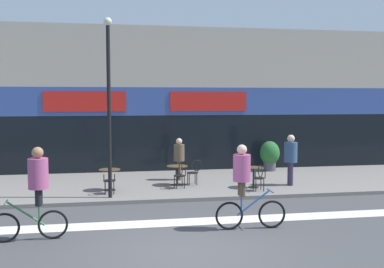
% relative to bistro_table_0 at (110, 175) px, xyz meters
% --- Properties ---
extents(ground_plane, '(120.00, 120.00, 0.00)m').
position_rel_bistro_table_0_xyz_m(ground_plane, '(1.61, -6.16, -0.64)').
color(ground_plane, '#424244').
extents(sidewalk_slab, '(40.00, 5.50, 0.12)m').
position_rel_bistro_table_0_xyz_m(sidewalk_slab, '(1.61, 1.09, -0.58)').
color(sidewalk_slab, slate).
rests_on(sidewalk_slab, ground).
extents(storefront_facade, '(40.00, 4.06, 6.32)m').
position_rel_bistro_table_0_xyz_m(storefront_facade, '(1.61, 5.81, 2.50)').
color(storefront_facade, '#B2A899').
rests_on(storefront_facade, ground).
extents(bike_lane_stripe, '(36.00, 0.70, 0.01)m').
position_rel_bistro_table_0_xyz_m(bike_lane_stripe, '(1.61, -3.91, -0.64)').
color(bike_lane_stripe, silver).
rests_on(bike_lane_stripe, ground).
extents(bistro_table_0, '(0.72, 0.72, 0.72)m').
position_rel_bistro_table_0_xyz_m(bistro_table_0, '(0.00, 0.00, 0.00)').
color(bistro_table_0, black).
rests_on(bistro_table_0, sidewalk_slab).
extents(bistro_table_1, '(0.75, 0.75, 0.70)m').
position_rel_bistro_table_0_xyz_m(bistro_table_1, '(2.40, 0.53, -0.01)').
color(bistro_table_1, black).
rests_on(bistro_table_1, sidewalk_slab).
extents(bistro_table_2, '(0.69, 0.69, 0.72)m').
position_rel_bistro_table_0_xyz_m(bistro_table_2, '(4.98, -0.38, -0.00)').
color(bistro_table_2, black).
rests_on(bistro_table_2, sidewalk_slab).
extents(cafe_chair_0_near, '(0.40, 0.57, 0.90)m').
position_rel_bistro_table_0_xyz_m(cafe_chair_0_near, '(0.00, -0.63, -0.00)').
color(cafe_chair_0_near, black).
rests_on(cafe_chair_0_near, sidewalk_slab).
extents(cafe_chair_1_near, '(0.45, 0.60, 0.90)m').
position_rel_bistro_table_0_xyz_m(cafe_chair_1_near, '(2.41, -0.09, -0.00)').
color(cafe_chair_1_near, black).
rests_on(cafe_chair_1_near, sidewalk_slab).
extents(cafe_chair_1_side, '(0.58, 0.42, 0.90)m').
position_rel_bistro_table_0_xyz_m(cafe_chair_1_side, '(3.02, 0.53, -0.00)').
color(cafe_chair_1_side, black).
rests_on(cafe_chair_1_side, sidewalk_slab).
extents(cafe_chair_2_near, '(0.41, 0.58, 0.90)m').
position_rel_bistro_table_0_xyz_m(cafe_chair_2_near, '(4.98, -1.00, -0.00)').
color(cafe_chair_2_near, black).
rests_on(cafe_chair_2_near, sidewalk_slab).
extents(planter_pot, '(0.85, 0.85, 1.28)m').
position_rel_bistro_table_0_xyz_m(planter_pot, '(6.80, 3.11, 0.17)').
color(planter_pot, '#4C4C51').
rests_on(planter_pot, sidewalk_slab).
extents(lamp_post, '(0.26, 0.26, 5.61)m').
position_rel_bistro_table_0_xyz_m(lamp_post, '(0.03, -1.12, 2.69)').
color(lamp_post, black).
rests_on(lamp_post, sidewalk_slab).
extents(cyclist_0, '(1.73, 0.54, 2.15)m').
position_rel_bistro_table_0_xyz_m(cyclist_0, '(-1.58, -4.82, 0.62)').
color(cyclist_0, black).
rests_on(cyclist_0, ground).
extents(cyclist_1, '(1.80, 0.48, 2.12)m').
position_rel_bistro_table_0_xyz_m(cyclist_1, '(3.34, -4.79, 0.57)').
color(cyclist_1, black).
rests_on(cyclist_1, ground).
extents(pedestrian_near_end, '(0.53, 0.53, 1.83)m').
position_rel_bistro_table_0_xyz_m(pedestrian_near_end, '(6.43, -0.15, 0.56)').
color(pedestrian_near_end, '#382D47').
rests_on(pedestrian_near_end, sidewalk_slab).
extents(pedestrian_far_end, '(0.46, 0.46, 1.61)m').
position_rel_bistro_table_0_xyz_m(pedestrian_far_end, '(2.61, 1.58, 0.44)').
color(pedestrian_far_end, '#4C3D2D').
rests_on(pedestrian_far_end, sidewalk_slab).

